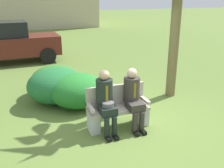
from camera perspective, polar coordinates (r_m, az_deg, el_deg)
The scene contains 8 objects.
ground_plane at distance 5.76m, azimuth 5.04°, elevation -8.89°, with size 80.00×80.00×0.00m, color olive.
park_bench at distance 5.50m, azimuth 1.25°, elevation -5.65°, with size 1.30×0.44×0.90m.
seated_man_left at distance 5.17m, azimuth -1.39°, elevation -3.31°, with size 0.34×0.72×1.31m.
seated_man_right at distance 5.38m, azimuth 4.74°, elevation -2.55°, with size 0.34×0.72×1.28m.
shrub_near_bench at distance 7.39m, azimuth -12.49°, elevation 0.83°, with size 1.36×1.25×0.85m, color #337226.
shrub_mid_lawn at distance 6.48m, azimuth -7.65°, elevation -1.45°, with size 1.38×1.27×0.86m, color #247429.
shrub_far_lawn at distance 6.85m, azimuth -12.31°, elevation -0.30°, with size 1.49×1.36×0.93m, color #226933.
parked_car_near at distance 11.40m, azimuth -21.84°, elevation 8.54°, with size 3.96×1.83×1.68m.
Camera 1 is at (-2.18, -4.58, 2.73)m, focal length 41.16 mm.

